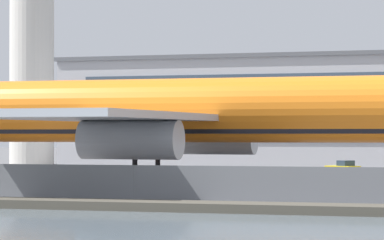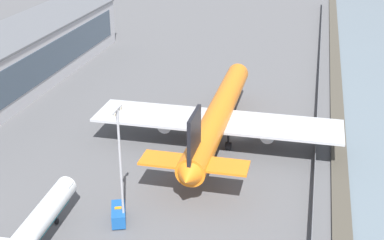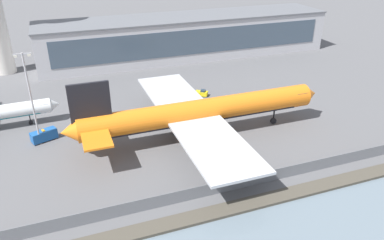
% 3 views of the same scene
% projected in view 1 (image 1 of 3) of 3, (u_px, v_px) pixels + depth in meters
% --- Properties ---
extents(ground_plane, '(500.00, 500.00, 0.00)m').
position_uv_depth(ground_plane, '(211.00, 191.00, 82.41)').
color(ground_plane, '#565659').
extents(shoreline_seawall, '(320.00, 3.00, 0.50)m').
position_uv_depth(shoreline_seawall, '(106.00, 205.00, 62.89)').
color(shoreline_seawall, '#474238').
rests_on(shoreline_seawall, ground).
extents(perimeter_fence, '(280.00, 0.10, 2.36)m').
position_uv_depth(perimeter_fence, '(134.00, 185.00, 67.19)').
color(perimeter_fence, slate).
rests_on(perimeter_fence, ground).
extents(cargo_jet_orange, '(56.44, 48.48, 15.32)m').
position_uv_depth(cargo_jet_orange, '(178.00, 113.00, 86.79)').
color(cargo_jet_orange, orange).
rests_on(cargo_jet_orange, ground).
extents(baggage_tug, '(3.53, 3.18, 1.80)m').
position_uv_depth(baggage_tug, '(343.00, 171.00, 103.73)').
color(baggage_tug, yellow).
rests_on(baggage_tug, ground).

